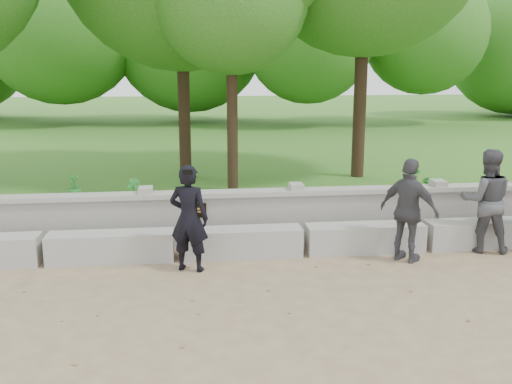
# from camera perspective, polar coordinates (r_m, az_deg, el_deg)

# --- Properties ---
(ground) EXTENTS (80.00, 80.00, 0.00)m
(ground) POSITION_cam_1_polar(r_m,az_deg,el_deg) (7.25, -8.12, -11.50)
(ground) COLOR #9E8761
(ground) RESTS_ON ground
(lawn) EXTENTS (40.00, 22.00, 0.25)m
(lawn) POSITION_cam_1_polar(r_m,az_deg,el_deg) (20.81, -7.31, 4.65)
(lawn) COLOR #266117
(lawn) RESTS_ON ground
(concrete_bench) EXTENTS (11.90, 0.45, 0.45)m
(concrete_bench) POSITION_cam_1_polar(r_m,az_deg,el_deg) (8.94, -7.91, -5.23)
(concrete_bench) COLOR #ACA9A2
(concrete_bench) RESTS_ON ground
(parapet_wall) EXTENTS (12.50, 0.35, 0.90)m
(parapet_wall) POSITION_cam_1_polar(r_m,az_deg,el_deg) (9.55, -7.88, -2.59)
(parapet_wall) COLOR #A19F98
(parapet_wall) RESTS_ON ground
(man_main) EXTENTS (0.67, 0.62, 1.57)m
(man_main) POSITION_cam_1_polar(r_m,az_deg,el_deg) (8.27, -6.72, -2.62)
(man_main) COLOR black
(man_main) RESTS_ON ground
(visitor_left) EXTENTS (0.95, 0.82, 1.66)m
(visitor_left) POSITION_cam_1_polar(r_m,az_deg,el_deg) (9.79, 22.02, -0.81)
(visitor_left) COLOR #46464C
(visitor_left) RESTS_ON ground
(visitor_right) EXTENTS (0.92, 0.95, 1.59)m
(visitor_right) POSITION_cam_1_polar(r_m,az_deg,el_deg) (8.90, 15.05, -1.82)
(visitor_right) COLOR #3F3E43
(visitor_right) RESTS_ON ground
(shrub_b) EXTENTS (0.39, 0.38, 0.55)m
(shrub_b) POSITION_cam_1_polar(r_m,az_deg,el_deg) (11.31, -12.11, -0.06)
(shrub_b) COLOR #2A7D2D
(shrub_b) RESTS_ON lawn
(shrub_c) EXTENTS (0.67, 0.60, 0.65)m
(shrub_c) POSITION_cam_1_polar(r_m,az_deg,el_deg) (11.70, 16.30, 0.37)
(shrub_c) COLOR #2A7D2D
(shrub_c) RESTS_ON lawn
(shrub_d) EXTENTS (0.38, 0.39, 0.52)m
(shrub_d) POSITION_cam_1_polar(r_m,az_deg,el_deg) (12.34, -17.74, 0.58)
(shrub_d) COLOR #2A7D2D
(shrub_d) RESTS_ON lawn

